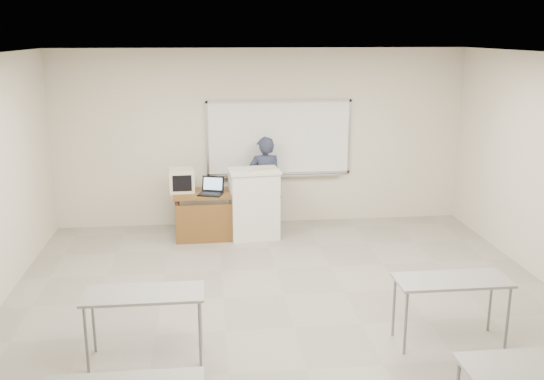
{
  "coord_description": "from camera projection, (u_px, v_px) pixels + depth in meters",
  "views": [
    {
      "loc": [
        -0.93,
        -6.18,
        3.24
      ],
      "look_at": [
        -0.02,
        2.2,
        1.04
      ],
      "focal_mm": 40.0,
      "sensor_mm": 36.0,
      "label": 1
    }
  ],
  "objects": [
    {
      "name": "instructor_desk",
      "position": [
        217.0,
        206.0,
        9.71
      ],
      "size": [
        1.39,
        0.69,
        0.75
      ],
      "rotation": [
        0.0,
        0.0,
        0.02
      ],
      "color": "brown",
      "rests_on": "floor"
    },
    {
      "name": "presenter",
      "position": [
        265.0,
        182.0,
        10.24
      ],
      "size": [
        0.59,
        0.4,
        1.57
      ],
      "primitive_type": "imported",
      "rotation": [
        0.0,
        0.0,
        3.18
      ],
      "color": "black",
      "rests_on": "floor"
    },
    {
      "name": "keyboard",
      "position": [
        264.0,
        170.0,
        9.53
      ],
      "size": [
        0.5,
        0.28,
        0.03
      ],
      "primitive_type": "cube",
      "rotation": [
        0.0,
        0.0,
        0.28
      ],
      "color": "beige",
      "rests_on": "podium"
    },
    {
      "name": "floor",
      "position": [
        294.0,
        328.0,
        6.86
      ],
      "size": [
        7.0,
        8.0,
        0.01
      ],
      "primitive_type": "cube",
      "color": "gray",
      "rests_on": "ground"
    },
    {
      "name": "mouse",
      "position": [
        245.0,
        193.0,
        9.62
      ],
      "size": [
        0.09,
        0.06,
        0.04
      ],
      "primitive_type": "ellipsoid",
      "rotation": [
        0.0,
        0.0,
        -0.05
      ],
      "color": "#A1A5A8",
      "rests_on": "instructor_desk"
    },
    {
      "name": "student_desks",
      "position": [
        317.0,
        330.0,
        5.4
      ],
      "size": [
        4.4,
        2.2,
        0.73
      ],
      "color": "gray",
      "rests_on": "floor"
    },
    {
      "name": "laptop",
      "position": [
        210.0,
        190.0,
        9.62
      ],
      "size": [
        0.36,
        0.33,
        0.27
      ],
      "rotation": [
        0.0,
        0.0,
        -0.3
      ],
      "color": "black",
      "rests_on": "instructor_desk"
    },
    {
      "name": "crt_monitor",
      "position": [
        182.0,
        180.0,
        9.78
      ],
      "size": [
        0.4,
        0.44,
        0.38
      ],
      "rotation": [
        0.0,
        0.0,
        0.04
      ],
      "color": "beige",
      "rests_on": "instructor_desk"
    },
    {
      "name": "whiteboard",
      "position": [
        279.0,
        139.0,
        10.34
      ],
      "size": [
        2.48,
        0.1,
        1.31
      ],
      "color": "white",
      "rests_on": "floor"
    },
    {
      "name": "podium",
      "position": [
        254.0,
        203.0,
        9.78
      ],
      "size": [
        0.8,
        0.58,
        1.13
      ],
      "rotation": [
        0.0,
        0.0,
        0.09
      ],
      "color": "silver",
      "rests_on": "floor"
    }
  ]
}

